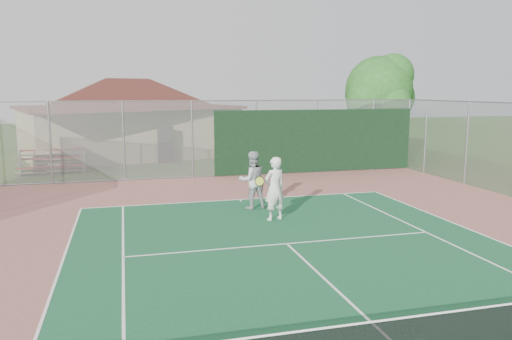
{
  "coord_description": "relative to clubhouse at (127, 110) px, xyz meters",
  "views": [
    {
      "loc": [
        -3.98,
        -5.46,
        3.96
      ],
      "look_at": [
        -0.08,
        9.2,
        1.53
      ],
      "focal_mm": 35.0,
      "sensor_mm": 36.0,
      "label": 1
    }
  ],
  "objects": [
    {
      "name": "side_fence_right",
      "position": [
        13.72,
        -13.44,
        -1.05
      ],
      "size": [
        0.08,
        9.0,
        3.5
      ],
      "color": "gray",
      "rests_on": "ground"
    },
    {
      "name": "bleachers",
      "position": [
        -3.71,
        -5.67,
        -2.21
      ],
      "size": [
        3.19,
        2.13,
        1.11
      ],
      "rotation": [
        0.0,
        0.0,
        0.17
      ],
      "color": "maroon",
      "rests_on": "ground"
    },
    {
      "name": "player_grey_back",
      "position": [
        3.83,
        -15.48,
        -1.83
      ],
      "size": [
        1.01,
        0.83,
        1.93
      ],
      "rotation": [
        0.0,
        0.0,
        3.25
      ],
      "color": "#AAADB0",
      "rests_on": "ground"
    },
    {
      "name": "clubhouse",
      "position": [
        0.0,
        0.0,
        0.0
      ],
      "size": [
        14.66,
        11.82,
        5.51
      ],
      "rotation": [
        0.0,
        0.0,
        0.29
      ],
      "color": "tan",
      "rests_on": "ground"
    },
    {
      "name": "player_white_front",
      "position": [
        4.11,
        -17.13,
        -1.82
      ],
      "size": [
        1.13,
        0.71,
        1.95
      ],
      "rotation": [
        0.0,
        0.0,
        3.45
      ],
      "color": "silver",
      "rests_on": "ground"
    },
    {
      "name": "back_fence",
      "position": [
        5.83,
        -8.96,
        -1.13
      ],
      "size": [
        20.08,
        0.11,
        3.53
      ],
      "color": "gray",
      "rests_on": "ground"
    },
    {
      "name": "tree",
      "position": [
        13.18,
        -6.9,
        1.08
      ],
      "size": [
        4.23,
        4.0,
        5.9
      ],
      "color": "#3D2716",
      "rests_on": "ground"
    }
  ]
}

